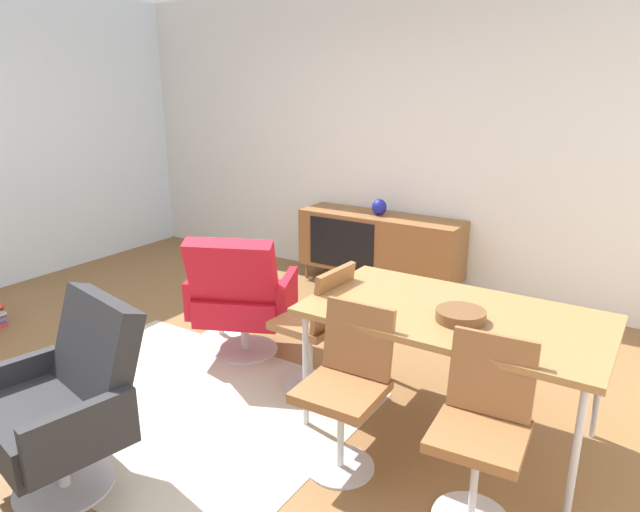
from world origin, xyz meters
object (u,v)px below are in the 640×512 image
(dining_table, at_px, (454,319))
(fruit_bowl, at_px, (218,268))
(dining_chair_front_left, at_px, (347,383))
(armchair_black_shell, at_px, (67,399))
(wooden_bowl_on_table, at_px, (461,315))
(sideboard, at_px, (379,243))
(dining_chair_front_right, at_px, (482,425))
(vase_cobalt, at_px, (379,207))
(lounge_chair_red, at_px, (240,296))
(side_table_round, at_px, (219,298))
(dining_chair_near_window, at_px, (317,322))

(dining_table, xyz_separation_m, fruit_bowl, (-1.97, 0.26, -0.13))
(dining_chair_front_left, distance_m, armchair_black_shell, 1.37)
(wooden_bowl_on_table, bearing_deg, sideboard, 126.17)
(dining_chair_front_right, xyz_separation_m, armchair_black_shell, (-1.76, -0.87, -0.00))
(armchair_black_shell, bearing_deg, vase_cobalt, 90.49)
(armchair_black_shell, height_order, fruit_bowl, armchair_black_shell)
(lounge_chair_red, distance_m, side_table_round, 0.42)
(dining_chair_near_window, relative_size, side_table_round, 1.65)
(sideboard, relative_size, lounge_chair_red, 1.69)
(dining_table, distance_m, dining_chair_front_left, 0.70)
(armchair_black_shell, bearing_deg, wooden_bowl_on_table, 41.76)
(wooden_bowl_on_table, bearing_deg, vase_cobalt, 126.41)
(vase_cobalt, xyz_separation_m, armchair_black_shell, (0.03, -3.37, -0.33))
(dining_chair_front_right, bearing_deg, dining_table, 121.72)
(sideboard, relative_size, dining_chair_front_left, 1.87)
(side_table_round, relative_size, fruit_bowl, 2.60)
(vase_cobalt, xyz_separation_m, dining_chair_front_left, (1.10, -2.51, -0.33))
(side_table_round, bearing_deg, armchair_black_shell, -71.82)
(lounge_chair_red, bearing_deg, sideboard, 84.48)
(vase_cobalt, distance_m, dining_chair_front_right, 3.10)
(lounge_chair_red, relative_size, armchair_black_shell, 1.00)
(dining_chair_front_right, relative_size, dining_chair_front_left, 1.00)
(wooden_bowl_on_table, distance_m, side_table_round, 2.11)
(lounge_chair_red, distance_m, fruit_bowl, 0.41)
(dining_table, distance_m, fruit_bowl, 1.99)
(dining_table, xyz_separation_m, lounge_chair_red, (-1.61, 0.10, -0.23))
(dining_chair_front_right, bearing_deg, dining_chair_near_window, 155.77)
(dining_table, height_order, dining_chair_front_right, dining_chair_front_right)
(armchair_black_shell, xyz_separation_m, fruit_bowl, (-0.55, 1.68, 0.10))
(vase_cobalt, xyz_separation_m, side_table_round, (-0.52, -1.69, -0.47))
(vase_cobalt, relative_size, armchair_black_shell, 0.16)
(wooden_bowl_on_table, bearing_deg, dining_chair_front_left, -132.26)
(dining_chair_front_left, xyz_separation_m, armchair_black_shell, (-1.07, -0.87, -0.00))
(lounge_chair_red, bearing_deg, dining_chair_front_right, -18.55)
(dining_chair_front_left, bearing_deg, lounge_chair_red, 152.47)
(sideboard, bearing_deg, wooden_bowl_on_table, -53.83)
(wooden_bowl_on_table, height_order, fruit_bowl, wooden_bowl_on_table)
(lounge_chair_red, bearing_deg, wooden_bowl_on_table, -6.76)
(fruit_bowl, bearing_deg, wooden_bowl_on_table, -10.07)
(sideboard, relative_size, armchair_black_shell, 1.69)
(dining_chair_front_right, height_order, dining_chair_front_left, same)
(dining_chair_front_right, height_order, dining_chair_near_window, same)
(sideboard, height_order, dining_chair_front_left, dining_chair_front_left)
(vase_cobalt, bearing_deg, lounge_chair_red, -95.07)
(dining_chair_front_left, height_order, lounge_chair_red, lounge_chair_red)
(vase_cobalt, relative_size, dining_chair_front_left, 0.18)
(sideboard, height_order, armchair_black_shell, armchair_black_shell)
(dining_chair_front_left, relative_size, armchair_black_shell, 0.90)
(sideboard, distance_m, fruit_bowl, 1.77)
(dining_chair_near_window, relative_size, lounge_chair_red, 0.90)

